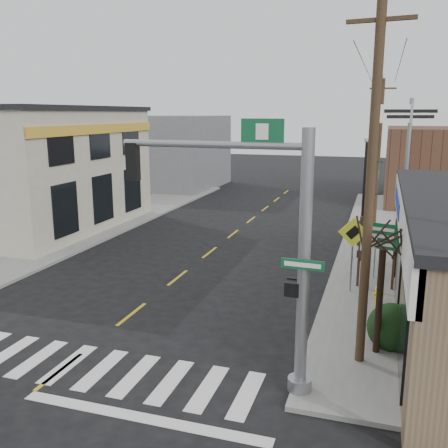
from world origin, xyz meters
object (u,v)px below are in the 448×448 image
(bare_tree, at_px, (384,230))
(dance_center_sign, at_px, (409,135))
(fire_hydrant, at_px, (378,295))
(lamp_post, at_px, (366,189))
(utility_pole_far, at_px, (379,152))
(utility_pole_near, at_px, (370,186))
(traffic_signal_pole, at_px, (272,234))
(guide_sign, at_px, (377,243))

(bare_tree, bearing_deg, dance_center_sign, 85.74)
(fire_hydrant, relative_size, dance_center_sign, 0.10)
(lamp_post, distance_m, utility_pole_far, 7.41)
(utility_pole_near, xyz_separation_m, utility_pole_far, (0.00, 17.46, -0.42))
(traffic_signal_pole, bearing_deg, lamp_post, 85.17)
(guide_sign, relative_size, utility_pole_far, 0.32)
(guide_sign, bearing_deg, bare_tree, -72.69)
(lamp_post, distance_m, utility_pole_near, 10.26)
(utility_pole_near, height_order, utility_pole_far, utility_pole_near)
(traffic_signal_pole, relative_size, utility_pole_near, 0.69)
(bare_tree, relative_size, utility_pole_near, 0.48)
(utility_pole_near, bearing_deg, guide_sign, 94.87)
(traffic_signal_pole, height_order, dance_center_sign, dance_center_sign)
(bare_tree, relative_size, utility_pole_far, 0.53)
(fire_hydrant, distance_m, utility_pole_far, 13.82)
(fire_hydrant, height_order, lamp_post, lamp_post)
(fire_hydrant, bearing_deg, guide_sign, 94.59)
(lamp_post, bearing_deg, utility_pole_far, 80.40)
(fire_hydrant, xyz_separation_m, lamp_post, (-0.81, 5.93, 2.82))
(fire_hydrant, bearing_deg, lamp_post, 97.74)
(bare_tree, distance_m, utility_pole_near, 1.46)
(guide_sign, xyz_separation_m, utility_pole_near, (-0.27, -6.07, 2.97))
(guide_sign, distance_m, utility_pole_near, 6.76)
(fire_hydrant, distance_m, dance_center_sign, 11.51)
(dance_center_sign, relative_size, utility_pole_near, 0.79)
(dance_center_sign, height_order, utility_pole_far, utility_pole_far)
(dance_center_sign, bearing_deg, utility_pole_near, -116.81)
(lamp_post, relative_size, utility_pole_near, 0.60)
(fire_hydrant, height_order, utility_pole_near, utility_pole_near)
(utility_pole_far, bearing_deg, bare_tree, -88.84)
(traffic_signal_pole, relative_size, dance_center_sign, 0.88)
(bare_tree, xyz_separation_m, utility_pole_far, (-0.42, 16.82, 0.82))
(fire_hydrant, relative_size, lamp_post, 0.13)
(lamp_post, bearing_deg, traffic_signal_pole, -104.39)
(traffic_signal_pole, distance_m, utility_pole_far, 19.55)
(guide_sign, relative_size, bare_tree, 0.61)
(traffic_signal_pole, height_order, fire_hydrant, traffic_signal_pole)
(utility_pole_far, bearing_deg, dance_center_sign, -64.07)
(traffic_signal_pole, bearing_deg, bare_tree, 49.60)
(bare_tree, bearing_deg, lamp_post, 94.85)
(dance_center_sign, height_order, utility_pole_near, utility_pole_near)
(lamp_post, relative_size, bare_tree, 1.24)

